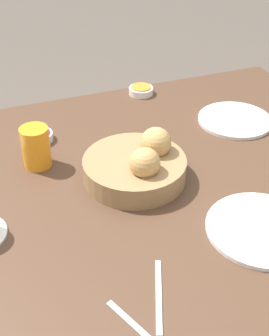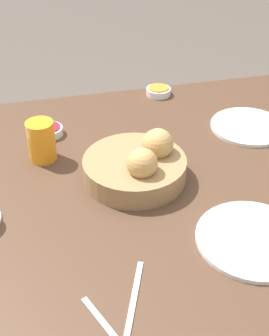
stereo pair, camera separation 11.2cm
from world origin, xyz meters
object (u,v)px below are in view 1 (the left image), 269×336
(knife_silver, at_px, (159,295))
(bread_basket, at_px, (138,166))
(juice_glass, at_px, (36,147))
(fork_silver, at_px, (141,332))
(plate_far_center, at_px, (262,229))
(plate_near_left, at_px, (235,120))
(jam_bowl_honey, at_px, (141,90))
(jam_bowl_berry, at_px, (39,136))

(knife_silver, bearing_deg, bread_basket, -105.17)
(knife_silver, bearing_deg, juice_glass, -76.33)
(fork_silver, bearing_deg, plate_far_center, -156.76)
(plate_near_left, xyz_separation_m, fork_silver, (0.52, 0.57, -0.00))
(plate_near_left, distance_m, fork_silver, 0.77)
(jam_bowl_honey, bearing_deg, juice_glass, 35.77)
(jam_bowl_berry, relative_size, jam_bowl_honey, 1.00)
(fork_silver, height_order, knife_silver, same)
(plate_far_center, distance_m, juice_glass, 0.57)
(juice_glass, relative_size, jam_bowl_berry, 1.35)
(bread_basket, xyz_separation_m, jam_bowl_berry, (0.19, -0.26, -0.02))
(plate_near_left, bearing_deg, bread_basket, 23.41)
(plate_far_center, relative_size, jam_bowl_berry, 3.02)
(jam_bowl_honey, xyz_separation_m, knife_silver, (0.27, 0.78, -0.01))
(fork_silver, bearing_deg, knife_silver, -133.69)
(plate_near_left, relative_size, jam_bowl_berry, 2.76)
(plate_far_center, height_order, fork_silver, plate_far_center)
(plate_near_left, distance_m, knife_silver, 0.69)
(plate_near_left, height_order, plate_far_center, same)
(plate_far_center, height_order, juice_glass, juice_glass)
(bread_basket, height_order, fork_silver, bread_basket)
(bread_basket, height_order, plate_far_center, bread_basket)
(jam_bowl_honey, relative_size, fork_silver, 0.49)
(plate_near_left, height_order, juice_glass, juice_glass)
(bread_basket, xyz_separation_m, plate_near_left, (-0.37, -0.16, -0.03))
(plate_far_center, bearing_deg, fork_silver, 23.24)
(plate_near_left, bearing_deg, jam_bowl_honey, -54.57)
(bread_basket, relative_size, fork_silver, 1.55)
(bread_basket, distance_m, jam_bowl_honey, 0.46)
(plate_near_left, distance_m, plate_far_center, 0.47)
(jam_bowl_honey, bearing_deg, bread_basket, 67.37)
(juice_glass, bearing_deg, plate_near_left, -178.49)
(bread_basket, height_order, jam_bowl_honey, bread_basket)
(fork_silver, bearing_deg, bread_basket, -110.38)
(plate_far_center, bearing_deg, plate_near_left, -114.14)
(bread_basket, height_order, plate_near_left, bread_basket)
(fork_silver, relative_size, knife_silver, 1.00)
(plate_near_left, distance_m, jam_bowl_berry, 0.57)
(jam_bowl_berry, distance_m, fork_silver, 0.67)
(juice_glass, bearing_deg, plate_far_center, 133.50)
(plate_far_center, relative_size, jam_bowl_honey, 3.02)
(plate_far_center, bearing_deg, knife_silver, 16.63)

